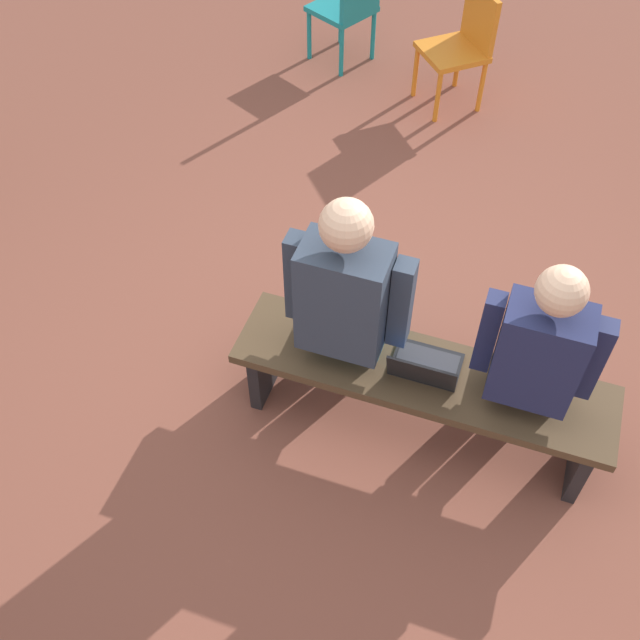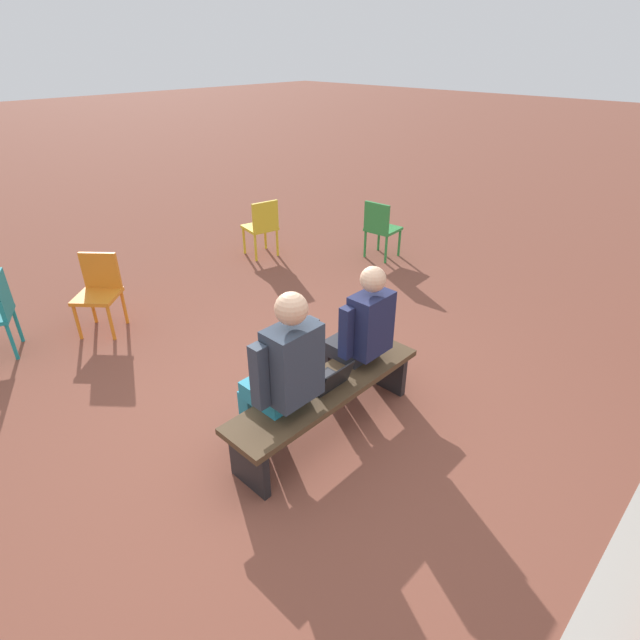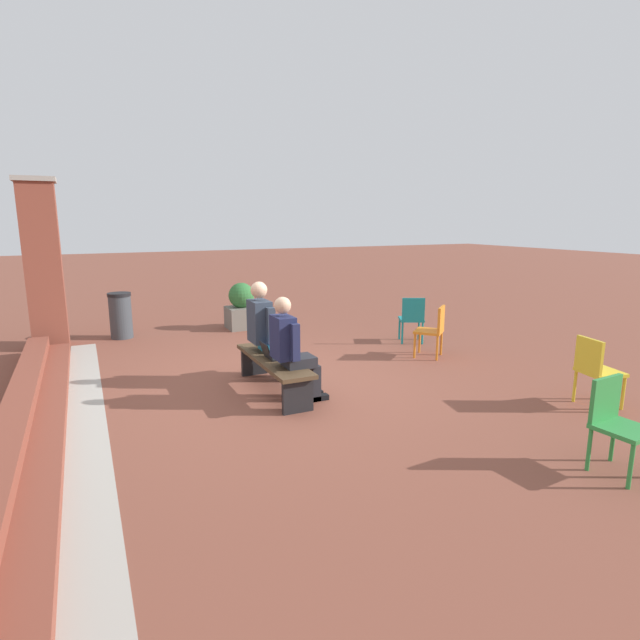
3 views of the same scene
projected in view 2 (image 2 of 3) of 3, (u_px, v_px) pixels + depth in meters
ground_plane at (293, 429)px, 4.09m from camera, size 60.00×60.00×0.00m
concrete_strip at (621, 618)px, 2.75m from camera, size 7.52×0.40×0.01m
bench at (327, 395)px, 3.92m from camera, size 1.80×0.44×0.45m
person_student at (360, 332)px, 4.08m from camera, size 0.52×0.66×1.31m
person_adult at (283, 372)px, 3.52m from camera, size 0.57×0.73×1.40m
laptop at (329, 380)px, 3.84m from camera, size 0.32×0.29×0.21m
plastic_chair_near_bench_right at (262, 225)px, 7.17m from camera, size 0.50×0.50×0.84m
plastic_chair_mid_courtyard at (380, 226)px, 7.11m from camera, size 0.45×0.45×0.84m
plastic_chair_far_right at (99, 288)px, 5.33m from camera, size 0.59×0.59×0.84m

